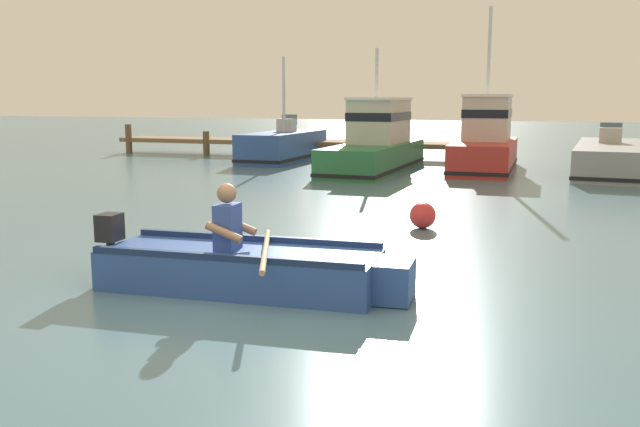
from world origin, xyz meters
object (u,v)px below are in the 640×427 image
moored_boat_green (376,144)px  moored_boat_blue (283,147)px  moored_boat_grey (609,159)px  moored_boat_red (486,142)px  mooring_buoy (423,215)px  rowboat_with_person (247,267)px

moored_boat_green → moored_boat_blue: bearing=154.1°
moored_boat_green → moored_boat_grey: size_ratio=0.90×
moored_boat_red → mooring_buoy: size_ratio=11.45×
rowboat_with_person → moored_boat_blue: moored_boat_blue is taller
mooring_buoy → rowboat_with_person: bearing=-106.0°
moored_boat_grey → mooring_buoy: (-3.52, -10.18, -0.18)m
moored_boat_green → moored_boat_grey: moored_boat_green is taller
rowboat_with_person → moored_boat_grey: (4.72, 14.41, 0.14)m
moored_boat_green → moored_boat_red: (3.07, 1.05, 0.04)m
moored_boat_red → mooring_buoy: bearing=-90.4°
rowboat_with_person → moored_boat_green: bearing=97.9°
moored_boat_blue → moored_boat_green: (3.71, -1.80, 0.30)m
moored_boat_green → mooring_buoy: (3.00, -8.66, -0.57)m
moored_boat_blue → moored_boat_grey: bearing=-1.5°
moored_boat_green → mooring_buoy: moored_boat_green is taller
moored_boat_blue → moored_boat_green: 4.13m
moored_boat_red → mooring_buoy: (-0.07, -9.72, -0.61)m
rowboat_with_person → moored_boat_green: 13.02m
rowboat_with_person → moored_boat_blue: bearing=110.5°
moored_boat_grey → mooring_buoy: 10.78m
moored_boat_green → mooring_buoy: bearing=-70.9°
moored_boat_red → mooring_buoy: 9.74m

